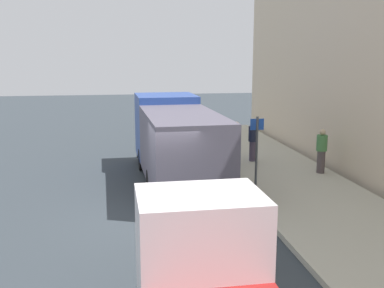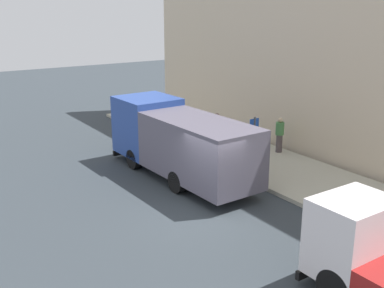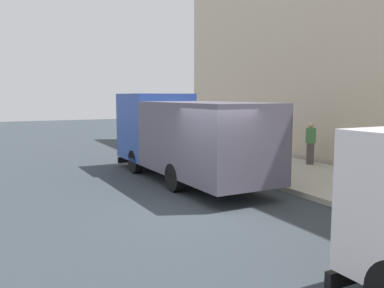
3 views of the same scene
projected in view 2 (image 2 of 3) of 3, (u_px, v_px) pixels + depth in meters
name	position (u px, v px, depth m)	size (l,w,h in m)	color
ground	(204.00, 211.00, 16.05)	(80.00, 80.00, 0.00)	#32393F
sidewalk	(308.00, 180.00, 18.69)	(4.05, 30.00, 0.16)	#B4B19C
building_facade	(364.00, 23.00, 18.32)	(0.50, 30.00, 12.14)	beige
large_utility_truck	(179.00, 140.00, 18.84)	(2.58, 7.81, 2.90)	#28469B
pedestrian_walking	(217.00, 129.00, 22.51)	(0.52, 0.52, 1.67)	#4B4054
pedestrian_standing	(280.00, 134.00, 21.75)	(0.49, 0.49, 1.64)	#504546
pedestrian_third	(208.00, 133.00, 21.70)	(0.47, 0.47, 1.72)	black
traffic_cone_orange	(188.00, 136.00, 23.67)	(0.40, 0.40, 0.57)	orange
street_sign_post	(254.00, 141.00, 18.68)	(0.44, 0.08, 2.39)	#4C5156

